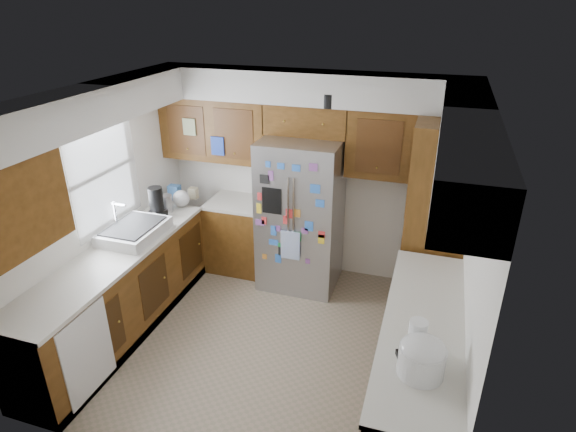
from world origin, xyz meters
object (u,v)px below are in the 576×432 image
object	(u,v)px
fridge	(301,215)
rice_cooker	(422,356)
pantry	(435,220)
paper_towel	(417,338)

from	to	relation	value
fridge	rice_cooker	distance (m)	2.71
pantry	fridge	world-z (taller)	pantry
pantry	rice_cooker	world-z (taller)	pantry
pantry	rice_cooker	xyz separation A→B (m)	(-0.00, -2.20, -0.01)
paper_towel	pantry	bearing A→B (deg)	88.69
pantry	paper_towel	distance (m)	2.02
pantry	paper_towel	xyz separation A→B (m)	(-0.05, -2.02, -0.01)
fridge	rice_cooker	bearing A→B (deg)	-56.33
rice_cooker	paper_towel	xyz separation A→B (m)	(-0.05, 0.18, 0.00)
pantry	paper_towel	world-z (taller)	pantry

